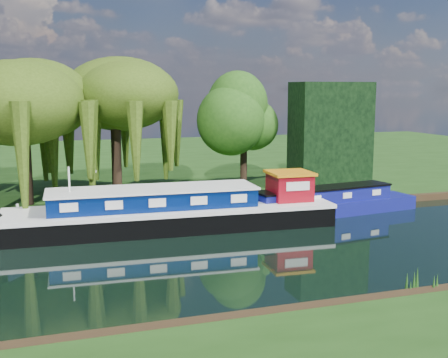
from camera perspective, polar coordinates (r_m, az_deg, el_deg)
name	(u,v)px	position (r m, az deg, el deg)	size (l,w,h in m)	color
ground	(106,265)	(26.35, -11.86, -8.55)	(120.00, 120.00, 0.00)	black
far_bank	(68,165)	(59.55, -15.58, 1.37)	(120.00, 52.00, 0.45)	#17360E
dutch_barge	(174,212)	(32.29, -5.07, -3.31)	(18.85, 5.11, 3.94)	black
narrowboat	(324,204)	(36.06, 10.09, -2.57)	(13.54, 3.97, 1.95)	navy
white_cruiser	(295,216)	(35.69, 7.26, -3.76)	(2.20, 2.55, 1.34)	silver
willow_left	(23,105)	(38.22, -19.76, 7.12)	(7.44, 7.44, 8.92)	black
willow_right	(115,104)	(39.87, -11.03, 7.50)	(7.25, 7.25, 8.83)	black
tree_far_right	(244,119)	(42.86, 2.03, 6.10)	(4.61, 4.61, 7.55)	black
conifer_hedge	(330,134)	(44.71, 10.75, 4.53)	(6.00, 3.00, 8.00)	black
lamppost	(94,178)	(36.05, -13.09, 0.12)	(0.36, 0.36, 2.56)	silver
mooring_posts	(81,208)	(34.18, -14.34, -2.92)	(19.16, 0.16, 1.00)	silver
reeds_near	(321,293)	(21.15, 9.85, -11.39)	(33.70, 1.50, 1.10)	#194A13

